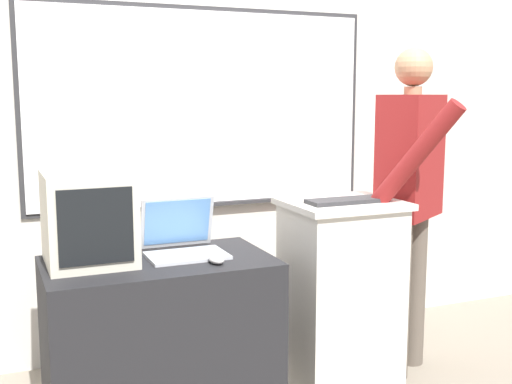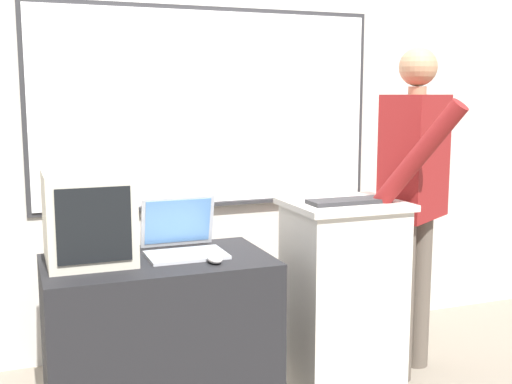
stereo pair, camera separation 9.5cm
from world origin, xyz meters
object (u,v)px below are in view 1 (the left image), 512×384
(person_presenter, at_px, (410,190))
(wireless_keyboard, at_px, (347,201))
(laptop, at_px, (182,238))
(side_desk, at_px, (161,346))
(crt_monitor, at_px, (88,218))
(lectern_podium, at_px, (340,296))
(computer_mouse_by_laptop, at_px, (216,259))

(person_presenter, bearing_deg, wireless_keyboard, 163.02)
(laptop, xyz_separation_m, wireless_keyboard, (0.78, -0.10, 0.13))
(side_desk, height_order, crt_monitor, crt_monitor)
(lectern_podium, xyz_separation_m, wireless_keyboard, (-0.01, -0.06, 0.48))
(lectern_podium, distance_m, crt_monitor, 1.28)
(lectern_podium, xyz_separation_m, computer_mouse_by_laptop, (-0.70, -0.18, 0.30))
(computer_mouse_by_laptop, distance_m, crt_monitor, 0.55)
(wireless_keyboard, bearing_deg, lectern_podium, 82.49)
(laptop, relative_size, computer_mouse_by_laptop, 3.37)
(person_presenter, bearing_deg, laptop, 149.06)
(person_presenter, distance_m, computer_mouse_by_laptop, 1.18)
(side_desk, bearing_deg, person_presenter, 4.09)
(laptop, bearing_deg, person_presenter, 0.95)
(person_presenter, distance_m, crt_monitor, 1.62)
(person_presenter, xyz_separation_m, computer_mouse_by_laptop, (-1.14, -0.24, -0.19))
(side_desk, bearing_deg, wireless_keyboard, -1.38)
(wireless_keyboard, relative_size, crt_monitor, 1.01)
(side_desk, height_order, computer_mouse_by_laptop, computer_mouse_by_laptop)
(computer_mouse_by_laptop, xyz_separation_m, crt_monitor, (-0.48, 0.21, 0.17))
(laptop, xyz_separation_m, computer_mouse_by_laptop, (0.08, -0.22, -0.05))
(computer_mouse_by_laptop, bearing_deg, wireless_keyboard, 9.99)
(laptop, bearing_deg, wireless_keyboard, -7.18)
(side_desk, xyz_separation_m, person_presenter, (1.35, 0.10, 0.59))
(wireless_keyboard, bearing_deg, crt_monitor, 175.69)
(wireless_keyboard, relative_size, computer_mouse_by_laptop, 3.91)
(laptop, height_order, wireless_keyboard, laptop)
(lectern_podium, bearing_deg, crt_monitor, 178.52)
(person_presenter, xyz_separation_m, crt_monitor, (-1.62, -0.03, -0.01))
(person_presenter, xyz_separation_m, laptop, (-1.22, -0.02, -0.14))
(lectern_podium, xyz_separation_m, laptop, (-0.79, 0.04, 0.35))
(person_presenter, distance_m, laptop, 1.23)
(laptop, xyz_separation_m, crt_monitor, (-0.40, -0.01, 0.12))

